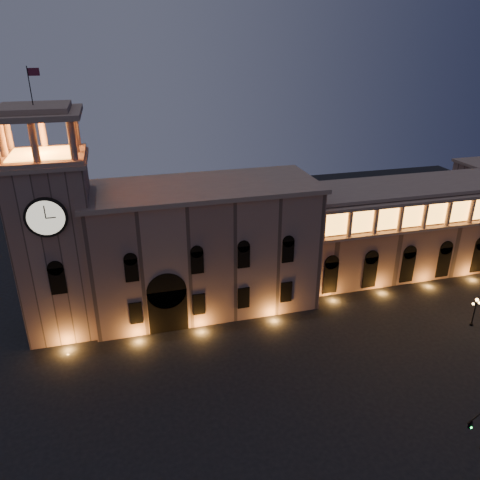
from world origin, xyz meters
The scene contains 5 objects.
ground centered at (0.00, 0.00, 0.00)m, with size 160.00×160.00×0.00m, color black.
government_building centered at (-2.08, 21.93, 8.77)m, with size 30.80×12.80×17.60m.
clock_tower centered at (-20.50, 20.98, 12.50)m, with size 9.80×9.80×32.40m.
colonnade_wing centered at (32.00, 23.92, 7.33)m, with size 40.60×11.50×14.50m.
street_lamp_near centered at (30.93, 6.84, 2.46)m, with size 1.43×0.42×4.12m.
Camera 1 is at (-12.51, -35.61, 35.33)m, focal length 35.00 mm.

